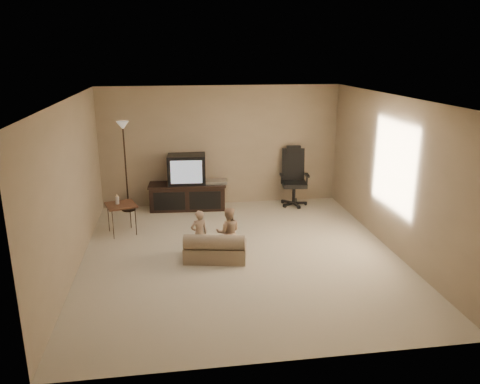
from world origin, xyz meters
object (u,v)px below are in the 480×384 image
object	(u,v)px
tv_stand	(188,186)
toddler_right	(228,232)
office_chair	(294,184)
floor_lamp	(124,146)
child_sofa	(215,249)
toddler_left	(199,234)
side_table	(121,205)

from	to	relation	value
tv_stand	toddler_right	distance (m)	2.57
office_chair	toddler_right	distance (m)	2.98
floor_lamp	child_sofa	distance (m)	3.31
office_chair	toddler_left	bearing A→B (deg)	-125.48
side_table	child_sofa	xyz separation A→B (m)	(1.55, -1.38, -0.35)
tv_stand	toddler_right	xyz separation A→B (m)	(0.54, -2.51, -0.07)
toddler_right	tv_stand	bearing A→B (deg)	-72.64
toddler_left	toddler_right	xyz separation A→B (m)	(0.46, -0.05, 0.02)
side_table	floor_lamp	size ratio (longest dim) A/B	0.41
toddler_left	side_table	bearing A→B (deg)	-60.83
tv_stand	child_sofa	xyz separation A→B (m)	(0.32, -2.63, -0.29)
side_table	toddler_right	bearing A→B (deg)	-35.33
floor_lamp	toddler_right	xyz separation A→B (m)	(1.77, -2.57, -0.93)
floor_lamp	child_sofa	xyz separation A→B (m)	(1.55, -2.69, -1.15)
tv_stand	side_table	distance (m)	1.76
tv_stand	toddler_left	xyz separation A→B (m)	(0.08, -2.46, -0.09)
child_sofa	toddler_right	size ratio (longest dim) A/B	1.27
child_sofa	toddler_left	distance (m)	0.35
side_table	toddler_left	world-z (taller)	toddler_left
office_chair	child_sofa	bearing A→B (deg)	-120.35
tv_stand	toddler_left	world-z (taller)	tv_stand
side_table	toddler_left	distance (m)	1.79
toddler_left	tv_stand	bearing A→B (deg)	-106.37
floor_lamp	toddler_left	size ratio (longest dim) A/B	2.36
side_table	floor_lamp	distance (m)	1.54
tv_stand	office_chair	distance (m)	2.24
toddler_left	toddler_right	distance (m)	0.46
floor_lamp	toddler_right	world-z (taller)	floor_lamp
floor_lamp	tv_stand	bearing A→B (deg)	-2.72
side_table	toddler_right	distance (m)	2.18
tv_stand	toddler_left	size ratio (longest dim) A/B	2.09
office_chair	toddler_left	world-z (taller)	office_chair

